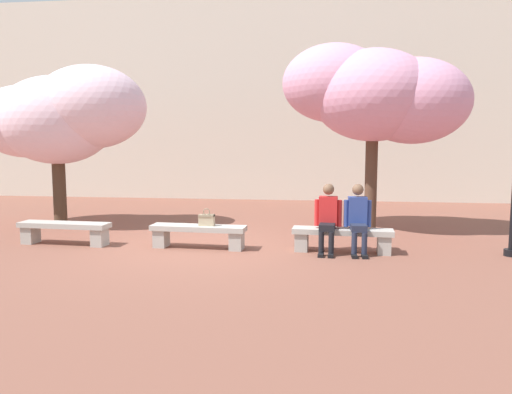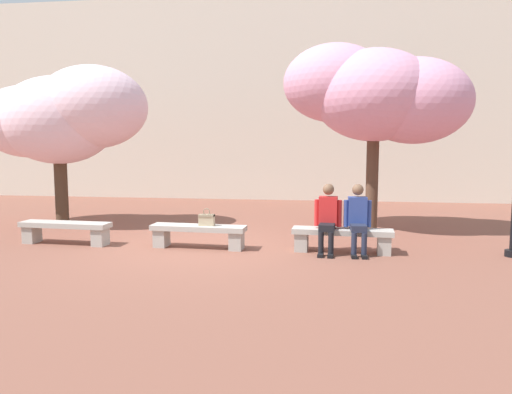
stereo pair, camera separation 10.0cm
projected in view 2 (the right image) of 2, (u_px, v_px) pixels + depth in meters
ground_plane at (199, 248)px, 9.74m from camera, size 100.00×100.00×0.00m
building_facade at (263, 103)px, 19.20m from camera, size 28.00×4.00×7.02m
stone_bench_west_end at (65, 229)px, 10.09m from camera, size 1.89×0.52×0.45m
stone_bench_near_west at (198, 233)px, 9.71m from camera, size 1.89×0.52×0.45m
stone_bench_center at (342, 236)px, 9.33m from camera, size 1.89×0.52×0.45m
person_seated_left at (328, 216)px, 9.27m from camera, size 0.51×0.70×1.29m
person_seated_right at (358, 216)px, 9.19m from camera, size 0.51×0.69×1.29m
handbag at (207, 219)px, 9.64m from camera, size 0.30×0.15×0.34m
cherry_tree_main at (376, 94)px, 11.24m from camera, size 4.21×2.74×4.30m
cherry_tree_secondary at (63, 116)px, 11.97m from camera, size 4.17×2.47×3.86m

